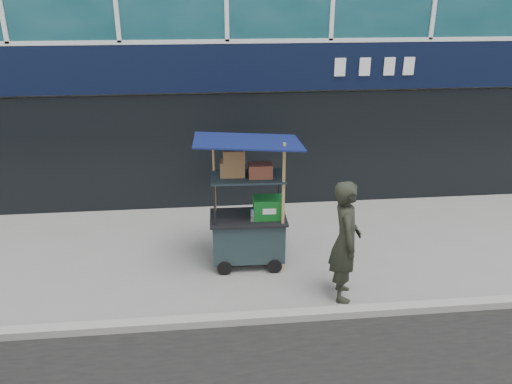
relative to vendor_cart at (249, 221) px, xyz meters
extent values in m
plane|color=slate|center=(-0.18, -1.43, -0.78)|extent=(80.00, 80.00, 0.00)
cube|color=gray|center=(-0.18, -1.63, -0.72)|extent=(80.00, 0.18, 0.12)
cube|color=black|center=(-0.18, 2.43, 2.12)|extent=(15.68, 0.06, 0.90)
cube|color=black|center=(-0.18, 2.47, 0.42)|extent=(15.68, 0.04, 2.40)
cube|color=#1A282C|center=(-0.02, 0.01, -0.30)|extent=(1.19, 0.71, 0.68)
cylinder|color=black|center=(-0.44, -0.34, -0.67)|extent=(0.23, 0.06, 0.23)
cylinder|color=black|center=(0.38, -0.37, -0.67)|extent=(0.23, 0.06, 0.23)
cube|color=black|center=(-0.02, 0.01, 0.06)|extent=(1.27, 0.79, 0.04)
cylinder|color=black|center=(-0.56, -0.27, 0.41)|extent=(0.03, 0.03, 0.73)
cylinder|color=black|center=(0.51, -0.30, 0.41)|extent=(0.03, 0.03, 0.73)
cylinder|color=black|center=(-0.54, 0.31, 0.41)|extent=(0.03, 0.03, 0.73)
cylinder|color=black|center=(0.53, 0.28, 0.41)|extent=(0.03, 0.03, 0.73)
cube|color=#1A282C|center=(-0.02, 0.01, 0.77)|extent=(1.19, 0.71, 0.03)
cylinder|color=tan|center=(0.51, -0.30, 0.31)|extent=(0.05, 0.05, 2.19)
cylinder|color=tan|center=(-0.54, 0.31, 0.26)|extent=(0.04, 0.04, 2.09)
cube|color=#0B0C40|center=(-0.02, 0.01, 1.36)|extent=(1.68, 1.21, 0.19)
cube|color=#0D5725|center=(0.31, -0.05, 0.25)|extent=(0.50, 0.35, 0.34)
cylinder|color=silver|center=(0.04, -0.19, 0.18)|extent=(0.07, 0.07, 0.19)
cylinder|color=blue|center=(0.04, -0.19, 0.29)|extent=(0.03, 0.03, 0.02)
cube|color=brown|center=(-0.26, 0.06, 0.91)|extent=(0.40, 0.30, 0.24)
cube|color=#8D5E3D|center=(0.18, -0.05, 0.89)|extent=(0.38, 0.28, 0.21)
cube|color=brown|center=(-0.23, 0.04, 1.13)|extent=(0.35, 0.26, 0.19)
imported|color=black|center=(1.30, -1.11, 0.14)|extent=(0.54, 0.74, 1.85)
camera|label=1|loc=(-0.65, -7.38, 3.52)|focal=35.00mm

